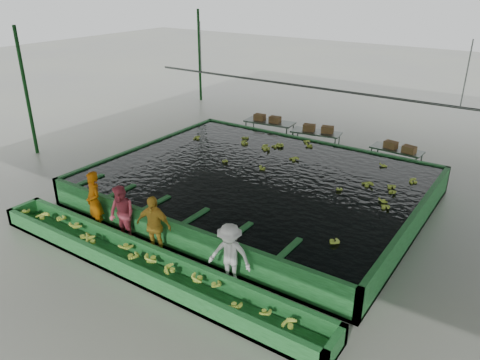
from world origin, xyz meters
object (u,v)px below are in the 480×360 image
Objects in this scene: packing_table_mid at (315,142)px; box_stack_right at (399,150)px; sorting_trough at (145,265)px; worker_c at (154,226)px; worker_b at (122,214)px; flotation_tank at (257,185)px; packing_table_left at (269,132)px; worker_a at (94,202)px; box_stack_mid at (318,132)px; packing_table_right at (395,160)px; worker_d at (230,255)px; box_stack_left at (267,121)px.

packing_table_mid is 3.42m from box_stack_right.
worker_c is (-0.42, 0.80, 0.58)m from sorting_trough.
flotation_tank is at bearing 74.23° from worker_b.
worker_c is at bearing -77.23° from packing_table_left.
box_stack_right is (5.75, 9.09, -0.04)m from worker_a.
box_stack_mid is at bearing 93.32° from worker_a.
packing_table_left is 1.74× the size of box_stack_mid.
sorting_trough is 5.44× the size of packing_table_right.
sorting_trough is 6.05× the size of worker_c.
sorting_trough is 5.10× the size of packing_table_mid.
box_stack_mid is 3.34m from box_stack_right.
packing_table_mid is (-2.29, 9.24, -0.35)m from worker_d.
worker_b is 1.33× the size of box_stack_mid.
packing_table_left is at bearing 32.59° from box_stack_left.
worker_d is 0.82× the size of packing_table_mid.
flotation_tank is 6.05× the size of worker_c.
flotation_tank is 4.75× the size of packing_table_left.
worker_c is 9.78m from packing_table_right.
box_stack_left is at bearing 179.06° from box_stack_right.
flotation_tank is 8.55× the size of box_stack_right.
flotation_tank is 8.27× the size of box_stack_mid.
box_stack_left reaches higher than box_stack_mid.
worker_d is 1.37× the size of box_stack_right.
box_stack_left reaches higher than packing_table_mid.
packing_table_right is at bearing -1.87° from box_stack_mid.
box_stack_mid is (2.33, 0.10, -0.07)m from box_stack_left.
box_stack_right reaches higher than flotation_tank.
worker_b reaches higher than box_stack_mid.
packing_table_left reaches higher than flotation_tank.
flotation_tank is at bearing -122.68° from box_stack_right.
worker_b is 9.29m from packing_table_left.
worker_b is 0.76× the size of packing_table_left.
sorting_trough is at bearing -171.33° from worker_d.
box_stack_left reaches higher than packing_table_right.
flotation_tank is at bearing 101.01° from worker_d.
worker_a is 9.54m from packing_table_mid.
box_stack_left reaches higher than sorting_trough.
packing_table_left is 5.60m from box_stack_right.
worker_c is (-0.42, -4.30, 0.38)m from flotation_tank.
sorting_trough is 8.42× the size of box_stack_left.
worker_d reaches higher than box_stack_left.
packing_table_mid is 1.67× the size of box_stack_right.
packing_table_right is 1.55× the size of box_stack_left.
packing_table_left is 2.18m from packing_table_mid.
packing_table_right is at bearing -1.14° from packing_table_mid.
box_stack_mid reaches higher than packing_table_right.
worker_c is at bearing 17.89° from worker_a.
box_stack_right is at bearing 75.56° from worker_a.
worker_c reaches higher than worker_b.
box_stack_right is at bearing 57.32° from flotation_tank.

